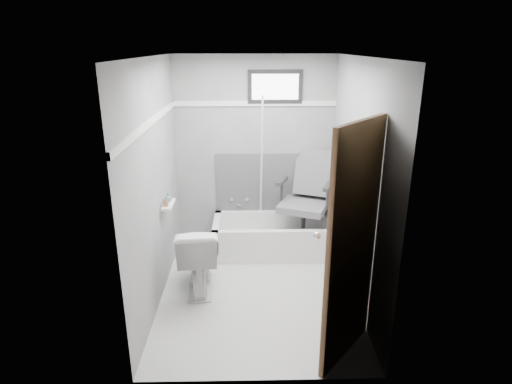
{
  "coord_description": "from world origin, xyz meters",
  "views": [
    {
      "loc": [
        -0.09,
        -3.99,
        2.51
      ],
      "look_at": [
        0.0,
        0.35,
        1.0
      ],
      "focal_mm": 30.0,
      "sensor_mm": 36.0,
      "label": 1
    }
  ],
  "objects_px": {
    "bathtub": "(273,236)",
    "door": "(397,265)",
    "soap_bottle_b": "(168,197)",
    "soap_bottle_a": "(166,201)",
    "toilet": "(198,257)",
    "office_chair": "(304,199)"
  },
  "relations": [
    {
      "from": "soap_bottle_a",
      "to": "door",
      "type": "bearing_deg",
      "value": -37.18
    },
    {
      "from": "bathtub",
      "to": "toilet",
      "type": "height_order",
      "value": "toilet"
    },
    {
      "from": "bathtub",
      "to": "office_chair",
      "type": "xyz_separation_m",
      "value": [
        0.38,
        0.02,
        0.48
      ]
    },
    {
      "from": "bathtub",
      "to": "office_chair",
      "type": "bearing_deg",
      "value": 3.05
    },
    {
      "from": "toilet",
      "to": "soap_bottle_a",
      "type": "relative_size",
      "value": 7.03
    },
    {
      "from": "office_chair",
      "to": "soap_bottle_b",
      "type": "xyz_separation_m",
      "value": [
        -1.55,
        -0.63,
        0.27
      ]
    },
    {
      "from": "bathtub",
      "to": "toilet",
      "type": "distance_m",
      "value": 1.22
    },
    {
      "from": "toilet",
      "to": "door",
      "type": "distance_m",
      "value": 2.19
    },
    {
      "from": "office_chair",
      "to": "toilet",
      "type": "xyz_separation_m",
      "value": [
        -1.23,
        -0.88,
        -0.32
      ]
    },
    {
      "from": "office_chair",
      "to": "toilet",
      "type": "relative_size",
      "value": 1.51
    },
    {
      "from": "office_chair",
      "to": "soap_bottle_b",
      "type": "bearing_deg",
      "value": -134.89
    },
    {
      "from": "bathtub",
      "to": "soap_bottle_b",
      "type": "bearing_deg",
      "value": -152.33
    },
    {
      "from": "door",
      "to": "soap_bottle_a",
      "type": "distance_m",
      "value": 2.41
    },
    {
      "from": "bathtub",
      "to": "door",
      "type": "bearing_deg",
      "value": -71.25
    },
    {
      "from": "bathtub",
      "to": "toilet",
      "type": "relative_size",
      "value": 1.98
    },
    {
      "from": "soap_bottle_a",
      "to": "office_chair",
      "type": "bearing_deg",
      "value": 26.59
    },
    {
      "from": "soap_bottle_b",
      "to": "bathtub",
      "type": "bearing_deg",
      "value": 27.67
    },
    {
      "from": "bathtub",
      "to": "door",
      "type": "height_order",
      "value": "door"
    },
    {
      "from": "door",
      "to": "bathtub",
      "type": "bearing_deg",
      "value": 108.75
    },
    {
      "from": "office_chair",
      "to": "door",
      "type": "height_order",
      "value": "door"
    },
    {
      "from": "door",
      "to": "soap_bottle_b",
      "type": "height_order",
      "value": "door"
    },
    {
      "from": "office_chair",
      "to": "soap_bottle_a",
      "type": "distance_m",
      "value": 1.75
    }
  ]
}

